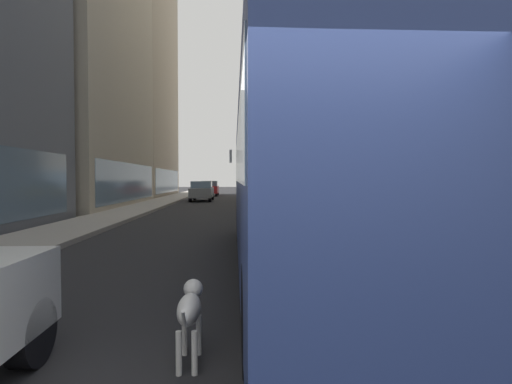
{
  "coord_description": "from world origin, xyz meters",
  "views": [
    {
      "loc": [
        -0.14,
        -2.12,
        1.76
      ],
      "look_at": [
        0.48,
        9.4,
        1.4
      ],
      "focal_mm": 28.27,
      "sensor_mm": 36.0,
      "label": 1
    }
  ],
  "objects_px": {
    "transit_bus": "(304,178)",
    "car_blue_hatchback": "(245,187)",
    "car_yellow_taxi": "(250,191)",
    "car_grey_wagon": "(202,191)",
    "car_red_coupe": "(210,188)",
    "dalmatian_dog": "(190,309)",
    "car_black_suv": "(259,197)"
  },
  "relations": [
    {
      "from": "car_black_suv",
      "to": "dalmatian_dog",
      "type": "distance_m",
      "value": 18.01
    },
    {
      "from": "car_yellow_taxi",
      "to": "car_black_suv",
      "type": "distance_m",
      "value": 11.85
    },
    {
      "from": "car_grey_wagon",
      "to": "car_blue_hatchback",
      "type": "bearing_deg",
      "value": 75.74
    },
    {
      "from": "transit_bus",
      "to": "car_blue_hatchback",
      "type": "relative_size",
      "value": 2.71
    },
    {
      "from": "transit_bus",
      "to": "car_red_coupe",
      "type": "distance_m",
      "value": 36.07
    },
    {
      "from": "car_grey_wagon",
      "to": "car_red_coupe",
      "type": "height_order",
      "value": "same"
    },
    {
      "from": "car_red_coupe",
      "to": "dalmatian_dog",
      "type": "distance_m",
      "value": 39.77
    },
    {
      "from": "car_grey_wagon",
      "to": "car_blue_hatchback",
      "type": "height_order",
      "value": "same"
    },
    {
      "from": "car_grey_wagon",
      "to": "car_blue_hatchback",
      "type": "relative_size",
      "value": 1.01
    },
    {
      "from": "car_black_suv",
      "to": "dalmatian_dog",
      "type": "height_order",
      "value": "car_black_suv"
    },
    {
      "from": "car_grey_wagon",
      "to": "car_black_suv",
      "type": "xyz_separation_m",
      "value": [
        4.0,
        -11.38,
        0.0
      ]
    },
    {
      "from": "car_blue_hatchback",
      "to": "dalmatian_dog",
      "type": "distance_m",
      "value": 45.07
    },
    {
      "from": "car_yellow_taxi",
      "to": "car_black_suv",
      "type": "xyz_separation_m",
      "value": [
        -0.0,
        -11.85,
        -0.0
      ]
    },
    {
      "from": "transit_bus",
      "to": "car_red_coupe",
      "type": "height_order",
      "value": "transit_bus"
    },
    {
      "from": "car_yellow_taxi",
      "to": "car_red_coupe",
      "type": "distance_m",
      "value": 10.72
    },
    {
      "from": "car_yellow_taxi",
      "to": "car_black_suv",
      "type": "relative_size",
      "value": 1.08
    },
    {
      "from": "transit_bus",
      "to": "car_yellow_taxi",
      "type": "relative_size",
      "value": 2.41
    },
    {
      "from": "car_yellow_taxi",
      "to": "dalmatian_dog",
      "type": "height_order",
      "value": "car_yellow_taxi"
    },
    {
      "from": "transit_bus",
      "to": "dalmatian_dog",
      "type": "distance_m",
      "value": 4.44
    },
    {
      "from": "car_yellow_taxi",
      "to": "car_grey_wagon",
      "type": "bearing_deg",
      "value": -173.37
    },
    {
      "from": "car_red_coupe",
      "to": "car_blue_hatchback",
      "type": "bearing_deg",
      "value": 53.12
    },
    {
      "from": "car_grey_wagon",
      "to": "car_red_coupe",
      "type": "relative_size",
      "value": 0.98
    },
    {
      "from": "transit_bus",
      "to": "car_grey_wagon",
      "type": "height_order",
      "value": "transit_bus"
    },
    {
      "from": "car_black_suv",
      "to": "car_grey_wagon",
      "type": "bearing_deg",
      "value": 109.36
    },
    {
      "from": "transit_bus",
      "to": "car_blue_hatchback",
      "type": "height_order",
      "value": "transit_bus"
    },
    {
      "from": "transit_bus",
      "to": "car_red_coupe",
      "type": "bearing_deg",
      "value": 96.37
    },
    {
      "from": "car_grey_wagon",
      "to": "dalmatian_dog",
      "type": "relative_size",
      "value": 4.45
    },
    {
      "from": "car_grey_wagon",
      "to": "car_red_coupe",
      "type": "distance_m",
      "value": 10.41
    },
    {
      "from": "transit_bus",
      "to": "car_black_suv",
      "type": "bearing_deg",
      "value": 90.0
    },
    {
      "from": "car_yellow_taxi",
      "to": "car_blue_hatchback",
      "type": "distance_m",
      "value": 15.27
    },
    {
      "from": "car_red_coupe",
      "to": "car_blue_hatchback",
      "type": "relative_size",
      "value": 1.03
    },
    {
      "from": "car_black_suv",
      "to": "dalmatian_dog",
      "type": "xyz_separation_m",
      "value": [
        -1.77,
        -17.92,
        -0.31
      ]
    }
  ]
}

